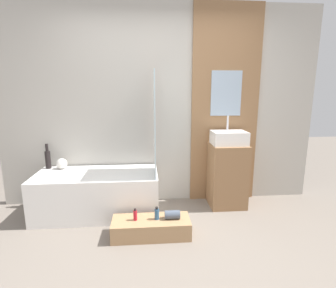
% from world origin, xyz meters
% --- Properties ---
extents(ground_plane, '(12.00, 12.00, 0.00)m').
position_xyz_m(ground_plane, '(0.00, 0.00, 0.00)').
color(ground_plane, slate).
extents(wall_tiled_back, '(4.20, 0.06, 2.60)m').
position_xyz_m(wall_tiled_back, '(0.00, 1.58, 1.30)').
color(wall_tiled_back, '#B7B2A8').
rests_on(wall_tiled_back, ground_plane).
extents(wall_wood_accent, '(0.90, 0.04, 2.60)m').
position_xyz_m(wall_wood_accent, '(0.86, 1.53, 1.31)').
color(wall_wood_accent, '#8E6642').
rests_on(wall_wood_accent, ground_plane).
extents(bathtub, '(1.47, 0.68, 0.53)m').
position_xyz_m(bathtub, '(-0.80, 1.19, 0.27)').
color(bathtub, white).
rests_on(bathtub, ground_plane).
extents(glass_shower_screen, '(0.01, 0.47, 1.22)m').
position_xyz_m(glass_shower_screen, '(-0.10, 1.11, 1.13)').
color(glass_shower_screen, silver).
rests_on(glass_shower_screen, bathtub).
extents(wooden_step_bench, '(0.82, 0.32, 0.19)m').
position_xyz_m(wooden_step_bench, '(-0.16, 0.62, 0.09)').
color(wooden_step_bench, '#A87F56').
rests_on(wooden_step_bench, ground_plane).
extents(vanity_cabinet, '(0.46, 0.41, 0.83)m').
position_xyz_m(vanity_cabinet, '(0.86, 1.30, 0.42)').
color(vanity_cabinet, '#8E6642').
rests_on(vanity_cabinet, ground_plane).
extents(sink, '(0.44, 0.31, 0.36)m').
position_xyz_m(sink, '(0.86, 1.30, 0.92)').
color(sink, white).
rests_on(sink, vanity_cabinet).
extents(vase_tall_dark, '(0.07, 0.07, 0.32)m').
position_xyz_m(vase_tall_dark, '(-1.46, 1.45, 0.66)').
color(vase_tall_dark, black).
rests_on(vase_tall_dark, bathtub).
extents(vase_round_light, '(0.14, 0.14, 0.14)m').
position_xyz_m(vase_round_light, '(-1.28, 1.41, 0.60)').
color(vase_round_light, silver).
rests_on(vase_round_light, bathtub).
extents(bottle_soap_primary, '(0.04, 0.04, 0.13)m').
position_xyz_m(bottle_soap_primary, '(-0.32, 0.62, 0.25)').
color(bottle_soap_primary, '#B21928').
rests_on(bottle_soap_primary, wooden_step_bench).
extents(bottle_soap_secondary, '(0.05, 0.05, 0.14)m').
position_xyz_m(bottle_soap_secondary, '(-0.10, 0.62, 0.25)').
color(bottle_soap_secondary, '#2D567A').
rests_on(bottle_soap_secondary, wooden_step_bench).
extents(towel_roll, '(0.16, 0.09, 0.09)m').
position_xyz_m(towel_roll, '(0.07, 0.62, 0.23)').
color(towel_roll, '#4C5666').
rests_on(towel_roll, wooden_step_bench).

